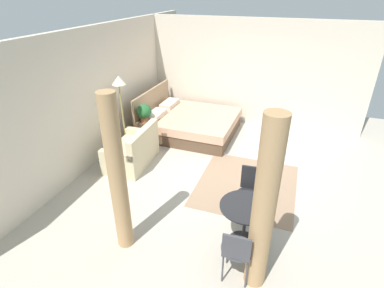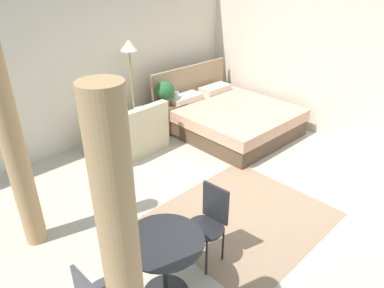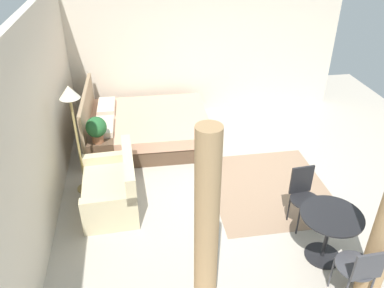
% 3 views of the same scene
% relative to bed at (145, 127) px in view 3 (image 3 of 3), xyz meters
% --- Properties ---
extents(ground_plane, '(8.35, 8.64, 0.02)m').
position_rel_bed_xyz_m(ground_plane, '(-1.46, -1.37, -0.29)').
color(ground_plane, '#B2A899').
extents(wall_back, '(8.35, 0.12, 2.74)m').
position_rel_bed_xyz_m(wall_back, '(-1.46, 1.45, 1.09)').
color(wall_back, beige).
rests_on(wall_back, ground).
extents(wall_right, '(0.12, 5.64, 2.74)m').
position_rel_bed_xyz_m(wall_right, '(1.21, -1.37, 1.09)').
color(wall_right, beige).
rests_on(wall_right, ground).
extents(area_rug, '(2.01, 1.83, 0.01)m').
position_rel_bed_xyz_m(area_rug, '(-1.83, -1.86, -0.27)').
color(area_rug, '#93755B').
rests_on(area_rug, ground).
extents(bed, '(1.96, 2.26, 1.06)m').
position_rel_bed_xyz_m(bed, '(0.00, 0.00, 0.00)').
color(bed, brown).
rests_on(bed, ground).
extents(couch, '(1.26, 0.81, 0.84)m').
position_rel_bed_xyz_m(couch, '(-1.85, 0.58, 0.01)').
color(couch, beige).
rests_on(couch, ground).
extents(nightstand, '(0.47, 0.44, 0.52)m').
position_rel_bed_xyz_m(nightstand, '(-0.73, 0.78, -0.02)').
color(nightstand, brown).
rests_on(nightstand, ground).
extents(potted_plant, '(0.34, 0.34, 0.45)m').
position_rel_bed_xyz_m(potted_plant, '(-0.83, 0.81, 0.50)').
color(potted_plant, '#935B3D').
rests_on(potted_plant, nightstand).
extents(vase, '(0.12, 0.12, 0.20)m').
position_rel_bed_xyz_m(vase, '(-0.61, 0.77, 0.35)').
color(vase, silver).
rests_on(vase, nightstand).
extents(floor_lamp, '(0.29, 0.29, 1.76)m').
position_rel_bed_xyz_m(floor_lamp, '(-1.39, 1.04, 1.17)').
color(floor_lamp, '#99844C').
rests_on(floor_lamp, ground).
extents(balcony_table, '(0.75, 0.75, 0.70)m').
position_rel_bed_xyz_m(balcony_table, '(-3.31, -2.07, 0.21)').
color(balcony_table, black).
rests_on(balcony_table, ground).
extents(cafe_chair_near_window, '(0.45, 0.45, 0.85)m').
position_rel_bed_xyz_m(cafe_chair_near_window, '(-3.98, -2.09, 0.26)').
color(cafe_chair_near_window, '#3F3F44').
rests_on(cafe_chair_near_window, ground).
extents(cafe_chair_near_couch, '(0.43, 0.43, 0.88)m').
position_rel_bed_xyz_m(cafe_chair_near_couch, '(-2.63, -2.02, 0.25)').
color(cafe_chair_near_couch, black).
rests_on(cafe_chair_near_couch, ground).
extents(curtain_right, '(0.23, 0.23, 2.35)m').
position_rel_bed_xyz_m(curtain_right, '(-3.89, -0.42, 0.90)').
color(curtain_right, tan).
rests_on(curtain_right, ground).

